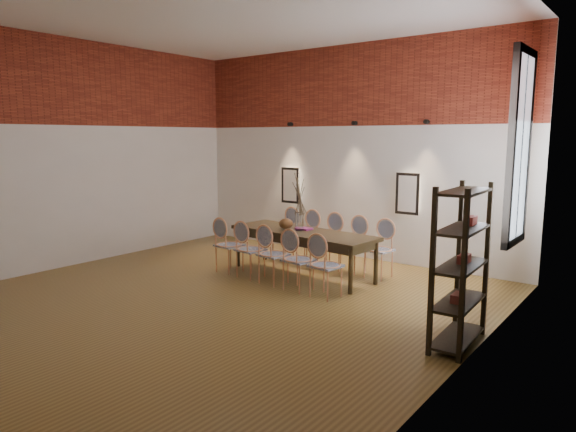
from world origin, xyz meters
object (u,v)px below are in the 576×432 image
Objects in this scene: chair_near_c at (273,254)px; chair_far_c at (328,241)px; chair_near_b at (251,249)px; chair_far_a at (285,234)px; chair_far_e at (379,250)px; book at (304,229)px; chair_near_d at (298,260)px; chair_near_e at (326,265)px; chair_near_a at (229,245)px; chair_far_b at (306,237)px; shelving_rack at (461,266)px; bowl at (286,224)px; chair_far_d at (352,245)px; vase at (299,222)px; dining_table at (302,253)px.

chair_far_c is at bearing 90.00° from chair_near_c.
chair_far_a is (-0.40, 1.44, 0.00)m from chair_near_b.
chair_far_e is 3.62× the size of book.
chair_near_d is (1.04, -0.09, 0.00)m from chair_near_b.
chair_near_b is 1.57m from chair_near_e.
chair_near_a is 1.00× the size of chair_far_b.
chair_near_c is 0.52× the size of shelving_rack.
chair_far_c reaches higher than bowl.
chair_near_c is 0.52m from chair_near_d.
chair_far_d is at bearing -180.00° from chair_far_a.
chair_near_a and chair_near_e have the same top height.
chair_far_a is at bearing 126.75° from chair_near_c.
chair_far_e is 1.29m from book.
chair_far_c is at bearing 69.53° from chair_near_b.
chair_far_b is 4.13m from shelving_rack.
chair_near_e is at bearing 90.00° from chair_far_e.
vase is at bearing 84.33° from chair_far_c.
chair_near_b reaches higher than book.
chair_near_c is 3.62× the size of book.
chair_far_c is 0.66m from book.
chair_far_d is 3.92× the size of bowl.
chair_near_a is 0.52× the size of shelving_rack.
chair_near_e is 2.21m from shelving_rack.
chair_near_e is at bearing 126.75° from chair_far_c.
vase reaches higher than chair_near_e.
chair_near_c is at bearing -68.17° from bowl.
chair_near_c and chair_far_e have the same top height.
chair_near_c is at bearing -0.00° from chair_near_a.
chair_far_d is 0.52m from chair_far_e.
shelving_rack is (3.02, -2.02, 0.43)m from chair_far_c.
chair_far_d is (0.12, 1.39, 0.00)m from chair_near_d.
chair_far_c is at bearing -0.00° from chair_far_d.
dining_table is 0.88m from chair_far_d.
chair_near_c and chair_far_c have the same top height.
chair_near_a is 3.62× the size of book.
chair_near_a is 1.31m from book.
chair_far_e is (1.10, 0.61, 0.09)m from dining_table.
chair_far_e is at bearing 33.81° from chair_near_a.
chair_far_b and chair_far_c have the same top height.
chair_near_b is 1.00× the size of chair_far_e.
bowl is (0.65, -0.81, 0.37)m from chair_far_a.
chair_far_c and chair_far_e have the same top height.
chair_near_d is 1.00× the size of chair_far_d.
vase is 1.25× the size of bowl.
chair_near_c is 1.00× the size of chair_far_a.
vase is at bearing 32.12° from chair_far_e.
chair_near_c is at bearing 0.00° from chair_near_b.
chair_near_a is at bearing 167.54° from shelving_rack.
chair_near_b is (0.52, -0.05, 0.00)m from chair_near_a.
chair_near_e is 1.41m from book.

